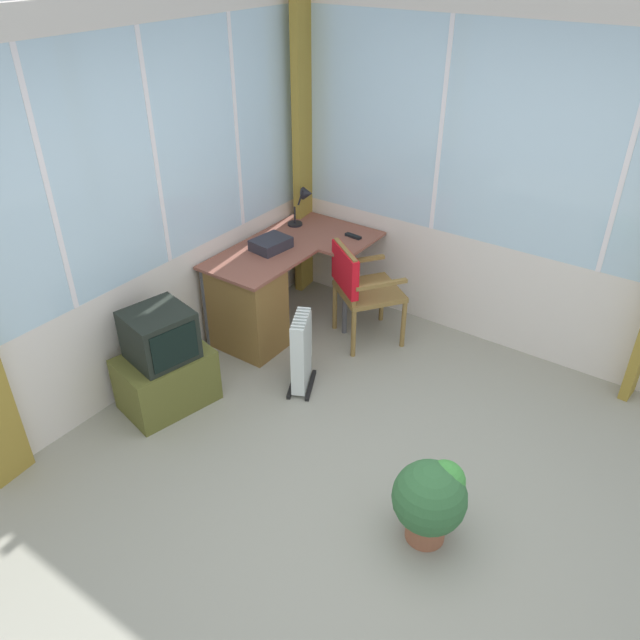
{
  "coord_description": "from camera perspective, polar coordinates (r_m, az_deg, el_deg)",
  "views": [
    {
      "loc": [
        -2.35,
        -1.31,
        2.98
      ],
      "look_at": [
        0.49,
        0.68,
        0.78
      ],
      "focal_mm": 35.01,
      "sensor_mm": 36.0,
      "label": 1
    }
  ],
  "objects": [
    {
      "name": "ground",
      "position": [
        4.04,
        4.1,
        -16.01
      ],
      "size": [
        5.13,
        4.98,
        0.06
      ],
      "primitive_type": "cube",
      "color": "gray"
    },
    {
      "name": "north_window_panel",
      "position": [
        4.4,
        -18.48,
        8.57
      ],
      "size": [
        4.13,
        0.07,
        2.66
      ],
      "color": "silver",
      "rests_on": "ground"
    },
    {
      "name": "east_window_panel",
      "position": [
        4.92,
        17.83,
        11.1
      ],
      "size": [
        0.07,
        3.98,
        2.66
      ],
      "color": "silver",
      "rests_on": "ground"
    },
    {
      "name": "curtain_corner",
      "position": [
        5.63,
        -1.53,
        14.71
      ],
      "size": [
        0.27,
        0.1,
        2.56
      ],
      "primitive_type": "cube",
      "rotation": [
        0.0,
        0.0,
        0.13
      ],
      "color": "olive",
      "rests_on": "ground"
    },
    {
      "name": "desk",
      "position": [
        5.11,
        -6.14,
        1.85
      ],
      "size": [
        1.43,
        0.9,
        0.74
      ],
      "color": "brown",
      "rests_on": "ground"
    },
    {
      "name": "desk_lamp",
      "position": [
        5.53,
        -1.43,
        10.87
      ],
      "size": [
        0.23,
        0.19,
        0.34
      ],
      "color": "black",
      "rests_on": "desk"
    },
    {
      "name": "tv_remote",
      "position": [
        5.35,
        3.05,
        7.67
      ],
      "size": [
        0.06,
        0.15,
        0.02
      ],
      "primitive_type": "cube",
      "rotation": [
        0.0,
        0.0,
        -0.09
      ],
      "color": "black",
      "rests_on": "desk"
    },
    {
      "name": "paper_tray",
      "position": [
        5.14,
        -4.51,
        6.95
      ],
      "size": [
        0.33,
        0.27,
        0.09
      ],
      "primitive_type": "cube",
      "rotation": [
        0.0,
        0.0,
        -0.12
      ],
      "color": "#282730",
      "rests_on": "desk"
    },
    {
      "name": "wooden_armchair",
      "position": [
        5.04,
        3.35,
        3.5
      ],
      "size": [
        0.67,
        0.67,
        0.87
      ],
      "color": "olive",
      "rests_on": "ground"
    },
    {
      "name": "tv_on_stand",
      "position": [
        4.57,
        -14.05,
        -4.01
      ],
      "size": [
        0.72,
        0.57,
        0.78
      ],
      "color": "brown",
      "rests_on": "ground"
    },
    {
      "name": "space_heater",
      "position": [
        4.64,
        -1.68,
        -2.82
      ],
      "size": [
        0.41,
        0.31,
        0.61
      ],
      "color": "silver",
      "rests_on": "ground"
    },
    {
      "name": "potted_plant",
      "position": [
        3.63,
        10.12,
        -15.73
      ],
      "size": [
        0.42,
        0.42,
        0.53
      ],
      "color": "#97573D",
      "rests_on": "ground"
    }
  ]
}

